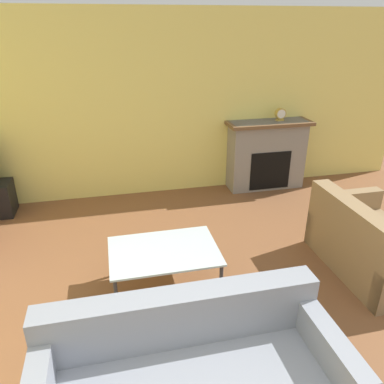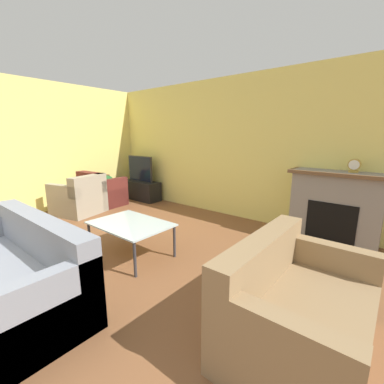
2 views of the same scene
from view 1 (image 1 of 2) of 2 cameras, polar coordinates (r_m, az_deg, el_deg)
wall_back at (r=5.65m, az=-9.53°, el=12.52°), size 8.99×0.06×2.70m
fireplace at (r=6.14m, az=11.27°, el=5.80°), size 1.32×0.45×1.09m
couch_loveseat at (r=4.49m, az=25.68°, el=-7.44°), size 0.89×1.35×0.82m
coffee_table at (r=3.72m, az=-4.30°, el=-9.32°), size 1.06×0.74×0.46m
mantel_clock at (r=6.05m, az=13.32°, el=11.47°), size 0.16×0.07×0.19m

